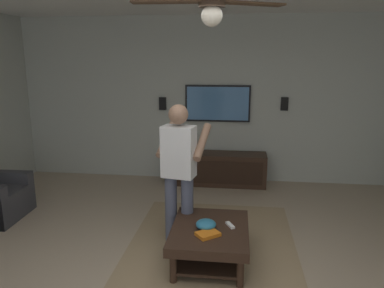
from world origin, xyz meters
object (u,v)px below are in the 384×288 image
at_px(book, 208,234).
at_px(wall_speaker_right, 163,104).
at_px(media_console, 216,169).
at_px(person_standing, 179,167).
at_px(vase_round, 188,146).
at_px(ceiling_fan, 211,6).
at_px(coffee_table, 210,237).
at_px(bowl, 206,224).
at_px(remote_white, 230,225).
at_px(wall_speaker_left, 284,104).
at_px(tv, 218,103).
at_px(remote_black, 212,228).

height_order(book, wall_speaker_right, wall_speaker_right).
distance_m(media_console, person_standing, 2.26).
distance_m(vase_round, ceiling_fan, 3.76).
height_order(coffee_table, vase_round, vase_round).
xyz_separation_m(bowl, wall_speaker_right, (2.82, 1.01, 0.91)).
relative_size(remote_white, ceiling_fan, 0.12).
xyz_separation_m(vase_round, wall_speaker_left, (0.25, -1.62, 0.72)).
height_order(coffee_table, bowl, bowl).
relative_size(tv, wall_speaker_left, 5.06).
bearing_deg(book, ceiling_fan, -122.36).
bearing_deg(coffee_table, tv, 1.90).
xyz_separation_m(media_console, book, (-2.72, -0.09, 0.14)).
distance_m(bowl, wall_speaker_right, 3.13).
bearing_deg(bowl, book, -168.15).
bearing_deg(tv, vase_round, -63.94).
relative_size(tv, vase_round, 5.06).
xyz_separation_m(bowl, vase_round, (2.57, 0.54, 0.21)).
relative_size(book, ceiling_fan, 0.18).
bearing_deg(coffee_table, book, 177.91).
xyz_separation_m(tv, wall_speaker_right, (0.01, 0.96, -0.02)).
height_order(tv, remote_white, tv).
relative_size(coffee_table, remote_white, 6.67).
bearing_deg(tv, book, 1.64).
bearing_deg(vase_round, book, -168.07).
distance_m(coffee_table, remote_white, 0.24).
height_order(media_console, remote_white, media_console).
bearing_deg(media_console, remote_white, 6.90).
distance_m(wall_speaker_left, wall_speaker_right, 2.09).
height_order(media_console, vase_round, vase_round).
distance_m(person_standing, wall_speaker_left, 2.81).
bearing_deg(vase_round, coffee_table, -167.07).
bearing_deg(media_console, book, 1.79).
xyz_separation_m(person_standing, wall_speaker_right, (2.39, 0.67, 0.42)).
distance_m(bowl, ceiling_fan, 2.16).
xyz_separation_m(person_standing, remote_white, (-0.34, -0.59, -0.52)).
distance_m(coffee_table, person_standing, 0.84).
relative_size(bowl, book, 0.96).
height_order(person_standing, vase_round, person_standing).
bearing_deg(tv, remote_black, 2.29).
distance_m(coffee_table, bowl, 0.16).
distance_m(bowl, remote_white, 0.27).
height_order(remote_white, wall_speaker_left, wall_speaker_left).
bearing_deg(media_console, person_standing, -7.79).
distance_m(coffee_table, ceiling_fan, 2.31).
relative_size(coffee_table, ceiling_fan, 0.83).
bearing_deg(wall_speaker_left, vase_round, 98.90).
xyz_separation_m(coffee_table, wall_speaker_right, (2.79, 1.05, 1.06)).
height_order(tv, wall_speaker_right, tv).
relative_size(remote_white, vase_round, 0.68).
bearing_deg(book, remote_white, 10.83).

